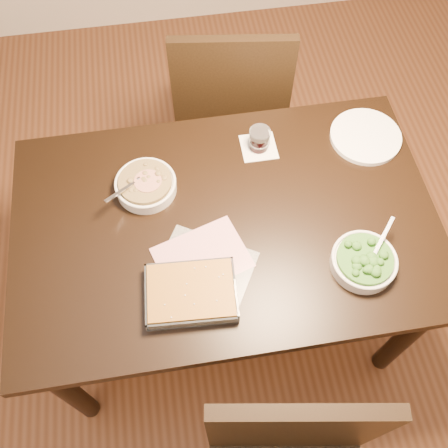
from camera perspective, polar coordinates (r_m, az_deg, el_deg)
name	(u,v)px	position (r m, az deg, el deg)	size (l,w,h in m)	color
ground	(225,302)	(2.32, 0.13, -8.95)	(4.00, 4.00, 0.00)	#4E2A16
table	(225,234)	(1.72, 0.17, -1.18)	(1.40, 0.90, 0.75)	black
magazine_a	(202,258)	(1.57, -2.52, -3.86)	(0.28, 0.20, 0.01)	#B63455
magazine_b	(206,266)	(1.56, -2.10, -4.80)	(0.29, 0.20, 0.01)	#222329
coaster	(259,147)	(1.82, 3.98, 8.78)	(0.12, 0.12, 0.00)	white
stew_bowl	(146,185)	(1.70, -8.94, 4.47)	(0.21, 0.21, 0.08)	silver
broccoli_bowl	(364,261)	(1.60, 15.68, -4.10)	(0.20, 0.21, 0.08)	silver
baking_dish	(191,293)	(1.50, -3.79, -7.86)	(0.28, 0.22, 0.05)	silver
wine_tumbler	(259,139)	(1.78, 4.07, 9.68)	(0.07, 0.07, 0.08)	black
dinner_plate	(365,136)	(1.90, 15.87, 9.61)	(0.26, 0.26, 0.02)	white
chair_far	(230,101)	(2.23, 0.73, 13.84)	(0.52, 0.52, 0.99)	black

